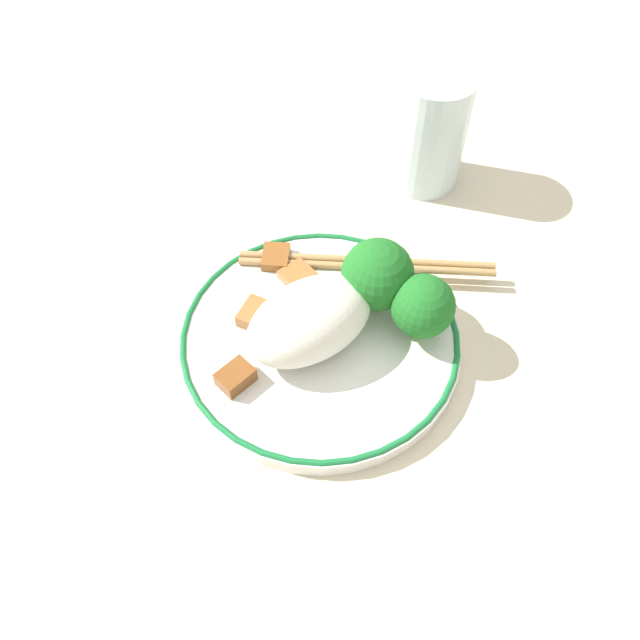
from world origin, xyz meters
TOP-DOWN VIEW (x-y plane):
  - ground_plane at (0.00, 0.00)m, footprint 3.00×3.00m
  - plate at (0.00, 0.00)m, footprint 0.23×0.23m
  - rice_mound at (0.01, -0.00)m, footprint 0.10×0.07m
  - broccoli_back_left at (-0.07, 0.04)m, footprint 0.05×0.05m
  - broccoli_back_center at (-0.05, 0.00)m, footprint 0.06×0.06m
  - meat_near_front at (-0.02, -0.05)m, footprint 0.03×0.04m
  - meat_near_left at (0.03, -0.04)m, footprint 0.04×0.03m
  - meat_near_right at (-0.01, -0.09)m, footprint 0.04×0.04m
  - meat_near_back at (0.08, 0.00)m, footprint 0.03×0.02m
  - chopsticks at (-0.07, -0.04)m, footprint 0.18×0.15m
  - drinking_glass at (-0.20, -0.11)m, footprint 0.07×0.07m

SIDE VIEW (x-z plane):
  - ground_plane at x=0.00m, z-range 0.00..0.00m
  - plate at x=0.00m, z-range 0.00..0.02m
  - chopsticks at x=-0.07m, z-range 0.01..0.02m
  - meat_near_front at x=-0.02m, z-range 0.01..0.02m
  - meat_near_right at x=-0.01m, z-range 0.01..0.02m
  - meat_near_left at x=0.03m, z-range 0.01..0.03m
  - meat_near_back at x=0.08m, z-range 0.01..0.03m
  - rice_mound at x=0.01m, z-range 0.01..0.07m
  - broccoli_back_left at x=-0.07m, z-range 0.02..0.08m
  - broccoli_back_center at x=-0.05m, z-range 0.02..0.09m
  - drinking_glass at x=-0.20m, z-range 0.00..0.11m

